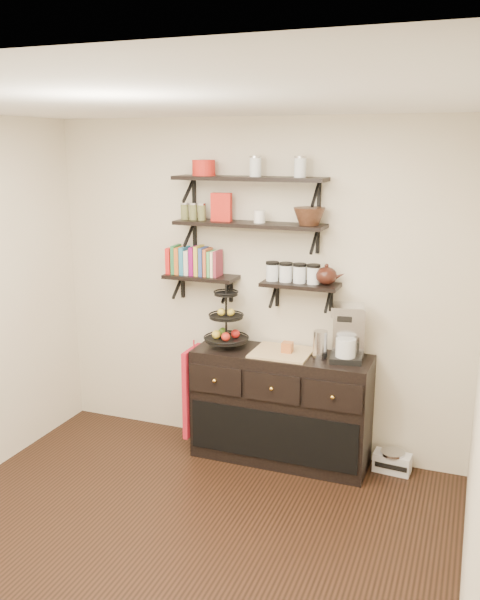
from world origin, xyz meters
The scene contains 21 objects.
floor centered at (0.00, 0.00, 0.00)m, with size 3.50×3.50×0.00m, color black.
ceiling centered at (0.00, 0.00, 2.70)m, with size 3.50×3.50×0.02m, color white.
back_wall centered at (0.00, 1.75, 1.35)m, with size 3.50×0.02×2.70m, color beige.
shelf_top centered at (0.00, 1.62, 2.23)m, with size 1.20×0.27×0.23m.
shelf_mid centered at (0.00, 1.62, 1.88)m, with size 1.20×0.27×0.23m.
shelf_low_left centered at (-0.42, 1.63, 1.43)m, with size 0.60×0.25×0.23m.
shelf_low_right centered at (0.42, 1.63, 1.43)m, with size 0.60×0.25×0.23m.
cookbooks centered at (-0.47, 1.63, 1.57)m, with size 0.43×0.15×0.26m.
glass_canisters centered at (0.36, 1.63, 1.51)m, with size 0.43×0.10×0.13m.
sideboard centered at (0.31, 1.51, 0.45)m, with size 1.40×0.50×0.92m.
fruit_stand centered at (-0.15, 1.52, 1.08)m, with size 0.35×0.35×0.52m.
candle centered at (0.36, 1.51, 0.96)m, with size 0.08×0.08×0.08m, color #AD5928.
coffee_maker centered at (0.82, 1.54, 1.11)m, with size 0.27×0.26×0.43m.
thermal_carafe centered at (0.62, 1.49, 1.01)m, with size 0.11×0.11×0.22m, color silver.
apron centered at (-0.42, 1.41, 0.52)m, with size 0.04×0.31×0.73m, color #B61326.
radio centered at (1.19, 1.62, 0.08)m, with size 0.29×0.20×0.17m.
recipe_box centered at (-0.23, 1.61, 2.01)m, with size 0.16×0.06×0.22m, color red.
walnut_bowl centered at (0.48, 1.61, 1.96)m, with size 0.24×0.24×0.13m, color black, non-canonical shape.
ramekins centered at (0.09, 1.61, 1.95)m, with size 0.09×0.09×0.10m, color white.
teapot centered at (0.62, 1.63, 1.53)m, with size 0.22×0.16×0.16m, color black, non-canonical shape.
red_pot centered at (-0.38, 1.61, 2.31)m, with size 0.18×0.18×0.12m, color red.
Camera 1 is at (1.68, -3.00, 2.49)m, focal length 38.00 mm.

